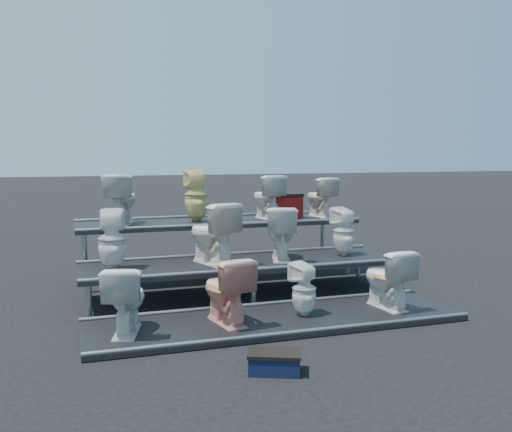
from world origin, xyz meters
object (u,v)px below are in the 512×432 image
object	(u,v)px
red_crate	(284,207)
toilet_0	(125,299)
toilet_6	(281,233)
toilet_8	(121,199)
toilet_4	(112,240)
toilet_9	(196,195)
toilet_2	(304,289)
toilet_3	(387,278)
toilet_11	(320,197)
toilet_5	(212,233)
toilet_7	(344,232)
step_stool	(275,364)
toilet_10	(267,197)
toilet_1	(226,290)

from	to	relation	value
red_crate	toilet_0	bearing A→B (deg)	-139.57
toilet_6	red_crate	xyz separation A→B (m)	(0.55, 1.30, 0.21)
toilet_6	toilet_8	xyz separation A→B (m)	(-1.98, 1.30, 0.41)
toilet_4	toilet_9	xyz separation A→B (m)	(1.34, 1.30, 0.42)
toilet_2	toilet_8	size ratio (longest dim) A/B	0.83
toilet_3	toilet_6	world-z (taller)	toilet_6
toilet_8	toilet_9	world-z (taller)	toilet_9
toilet_6	toilet_9	size ratio (longest dim) A/B	0.91
toilet_11	red_crate	distance (m)	0.64
toilet_0	toilet_5	world-z (taller)	toilet_5
toilet_6	toilet_7	world-z (taller)	toilet_6
toilet_6	step_stool	xyz separation A→B (m)	(-1.05, -2.64, -0.74)
toilet_0	toilet_6	size ratio (longest dim) A/B	0.98
toilet_11	toilet_4	bearing A→B (deg)	17.23
toilet_0	toilet_7	distance (m)	3.41
toilet_4	step_stool	xyz separation A→B (m)	(1.17, -2.64, -0.76)
toilet_5	toilet_4	bearing A→B (deg)	-18.75
toilet_8	red_crate	distance (m)	2.53
toilet_7	toilet_9	world-z (taller)	toilet_9
toilet_8	toilet_10	size ratio (longest dim) A/B	1.07
toilet_10	step_stool	world-z (taller)	toilet_10
toilet_7	toilet_3	bearing A→B (deg)	73.94
toilet_8	toilet_11	distance (m)	3.15
toilet_3	red_crate	distance (m)	2.69
toilet_3	red_crate	bearing A→B (deg)	-88.48
toilet_4	toilet_11	bearing A→B (deg)	-150.88
toilet_9	toilet_10	size ratio (longest dim) A/B	1.15
toilet_3	red_crate	size ratio (longest dim) A/B	1.48
toilet_3	toilet_4	size ratio (longest dim) A/B	0.95
toilet_9	toilet_0	bearing A→B (deg)	63.36
toilet_1	toilet_11	world-z (taller)	toilet_11
toilet_11	step_stool	size ratio (longest dim) A/B	1.46
toilet_3	toilet_4	world-z (taller)	toilet_4
toilet_0	toilet_5	xyz separation A→B (m)	(1.23, 1.30, 0.45)
toilet_5	toilet_11	size ratio (longest dim) A/B	1.26
toilet_8	toilet_10	bearing A→B (deg)	-163.47
toilet_4	toilet_11	distance (m)	3.64
toilet_3	toilet_9	xyz separation A→B (m)	(-1.73, 2.60, 0.84)
step_stool	toilet_1	bearing A→B (deg)	115.77
toilet_0	toilet_3	world-z (taller)	toilet_3
toilet_0	toilet_1	size ratio (longest dim) A/B	0.97
toilet_2	toilet_11	size ratio (longest dim) A/B	0.95
toilet_3	toilet_9	world-z (taller)	toilet_9
toilet_1	toilet_9	distance (m)	2.74
toilet_1	step_stool	world-z (taller)	toilet_1
toilet_3	toilet_5	xyz separation A→B (m)	(-1.81, 1.30, 0.45)
toilet_7	toilet_10	world-z (taller)	toilet_10
toilet_3	toilet_5	world-z (taller)	toilet_5
toilet_2	toilet_3	xyz separation A→B (m)	(1.07, 0.00, 0.05)
toilet_2	toilet_6	size ratio (longest dim) A/B	0.84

